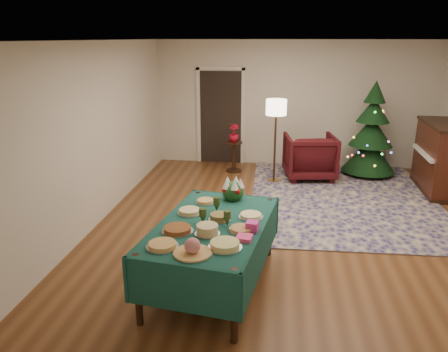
# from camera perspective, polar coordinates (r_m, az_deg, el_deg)

# --- Properties ---
(room_shell) EXTENTS (7.00, 7.00, 7.00)m
(room_shell) POSITION_cam_1_polar(r_m,az_deg,el_deg) (6.26, 9.81, 4.61)
(room_shell) COLOR #593319
(room_shell) RESTS_ON ground
(doorway) EXTENTS (1.08, 0.04, 2.16)m
(doorway) POSITION_cam_1_polar(r_m,az_deg,el_deg) (9.81, -0.43, 8.03)
(doorway) COLOR black
(doorway) RESTS_ON ground
(rug) EXTENTS (3.31, 4.29, 0.02)m
(rug) POSITION_cam_1_polar(r_m,az_deg,el_deg) (8.06, 15.23, -2.75)
(rug) COLOR #161654
(rug) RESTS_ON ground
(buffet_table) EXTENTS (1.44, 2.14, 0.78)m
(buffet_table) POSITION_cam_1_polar(r_m,az_deg,el_deg) (4.92, -1.49, -7.80)
(buffet_table) COLOR black
(buffet_table) RESTS_ON ground
(platter_0) EXTENTS (0.32, 0.32, 0.05)m
(platter_0) POSITION_cam_1_polar(r_m,az_deg,el_deg) (4.36, -8.06, -8.93)
(platter_0) COLOR silver
(platter_0) RESTS_ON buffet_table
(platter_1) EXTENTS (0.37, 0.37, 0.17)m
(platter_1) POSITION_cam_1_polar(r_m,az_deg,el_deg) (4.18, -4.14, -9.40)
(platter_1) COLOR silver
(platter_1) RESTS_ON buffet_table
(platter_2) EXTENTS (0.34, 0.34, 0.06)m
(platter_2) POSITION_cam_1_polar(r_m,az_deg,el_deg) (4.30, 0.12, -8.99)
(platter_2) COLOR silver
(platter_2) RESTS_ON buffet_table
(platter_3) EXTENTS (0.34, 0.34, 0.05)m
(platter_3) POSITION_cam_1_polar(r_m,az_deg,el_deg) (4.67, -6.11, -6.96)
(platter_3) COLOR silver
(platter_3) RESTS_ON buffet_table
(platter_4) EXTENTS (0.27, 0.27, 0.11)m
(platter_4) POSITION_cam_1_polar(r_m,az_deg,el_deg) (4.58, -2.20, -7.03)
(platter_4) COLOR silver
(platter_4) RESTS_ON buffet_table
(platter_5) EXTENTS (0.27, 0.27, 0.04)m
(platter_5) POSITION_cam_1_polar(r_m,az_deg,el_deg) (4.66, 2.24, -6.96)
(platter_5) COLOR silver
(platter_5) RESTS_ON buffet_table
(platter_6) EXTENTS (0.29, 0.29, 0.05)m
(platter_6) POSITION_cam_1_polar(r_m,az_deg,el_deg) (5.11, -4.51, -4.65)
(platter_6) COLOR silver
(platter_6) RESTS_ON buffet_table
(platter_7) EXTENTS (0.25, 0.25, 0.07)m
(platter_7) POSITION_cam_1_polar(r_m,az_deg,el_deg) (4.91, -0.57, -5.41)
(platter_7) COLOR silver
(platter_7) RESTS_ON buffet_table
(platter_8) EXTENTS (0.28, 0.28, 0.04)m
(platter_8) POSITION_cam_1_polar(r_m,az_deg,el_deg) (5.01, 3.52, -5.19)
(platter_8) COLOR silver
(platter_8) RESTS_ON buffet_table
(platter_9) EXTENTS (0.25, 0.25, 0.04)m
(platter_9) POSITION_cam_1_polar(r_m,az_deg,el_deg) (5.42, -2.43, -3.33)
(platter_9) COLOR silver
(platter_9) RESTS_ON buffet_table
(goblet_0) EXTENTS (0.08, 0.08, 0.18)m
(goblet_0) POSITION_cam_1_polar(r_m,az_deg,el_deg) (5.13, -0.96, -3.67)
(goblet_0) COLOR #2D471E
(goblet_0) RESTS_ON buffet_table
(goblet_1) EXTENTS (0.08, 0.08, 0.18)m
(goblet_1) POSITION_cam_1_polar(r_m,az_deg,el_deg) (4.74, 0.43, -5.51)
(goblet_1) COLOR #2D471E
(goblet_1) RESTS_ON buffet_table
(goblet_2) EXTENTS (0.08, 0.08, 0.18)m
(goblet_2) POSITION_cam_1_polar(r_m,az_deg,el_deg) (4.81, -2.79, -5.18)
(goblet_2) COLOR #2D471E
(goblet_2) RESTS_ON buffet_table
(napkin_stack) EXTENTS (0.18, 0.18, 0.04)m
(napkin_stack) POSITION_cam_1_polar(r_m,az_deg,el_deg) (4.47, 2.67, -8.07)
(napkin_stack) COLOR #F9458D
(napkin_stack) RESTS_ON buffet_table
(gift_box) EXTENTS (0.14, 0.14, 0.10)m
(gift_box) POSITION_cam_1_polar(r_m,az_deg,el_deg) (4.66, 3.71, -6.57)
(gift_box) COLOR #D73BA1
(gift_box) RESTS_ON buffet_table
(centerpiece) EXTENTS (0.28, 0.28, 0.32)m
(centerpiece) POSITION_cam_1_polar(r_m,az_deg,el_deg) (5.49, 1.18, -1.76)
(centerpiece) COLOR #1E4C1E
(centerpiece) RESTS_ON buffet_table
(armchair) EXTENTS (1.08, 1.03, 0.99)m
(armchair) POSITION_cam_1_polar(r_m,az_deg,el_deg) (8.94, 11.14, 2.79)
(armchair) COLOR #3E0D11
(armchair) RESTS_ON ground
(floor_lamp) EXTENTS (0.39, 0.39, 1.62)m
(floor_lamp) POSITION_cam_1_polar(r_m,az_deg,el_deg) (8.43, 6.82, 8.25)
(floor_lamp) COLOR #A57F3F
(floor_lamp) RESTS_ON ground
(side_table) EXTENTS (0.36, 0.36, 0.64)m
(side_table) POSITION_cam_1_polar(r_m,az_deg,el_deg) (9.26, 1.29, 2.48)
(side_table) COLOR black
(side_table) RESTS_ON ground
(potted_plant) EXTENTS (0.21, 0.38, 0.21)m
(potted_plant) POSITION_cam_1_polar(r_m,az_deg,el_deg) (9.15, 1.31, 5.12)
(potted_plant) COLOR #A20B20
(potted_plant) RESTS_ON side_table
(christmas_tree) EXTENTS (1.23, 1.23, 1.94)m
(christmas_tree) POSITION_cam_1_polar(r_m,az_deg,el_deg) (9.37, 18.68, 5.25)
(christmas_tree) COLOR black
(christmas_tree) RESTS_ON ground
(piano) EXTENTS (0.75, 1.51, 1.28)m
(piano) POSITION_cam_1_polar(r_m,az_deg,el_deg) (8.89, 26.55, 2.04)
(piano) COLOR black
(piano) RESTS_ON ground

